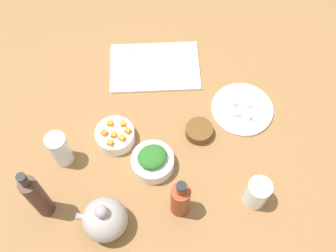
{
  "coord_description": "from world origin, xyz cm",
  "views": [
    {
      "loc": [
        -1.88,
        67.73,
        129.62
      ],
      "look_at": [
        0.0,
        0.0,
        8.0
      ],
      "focal_mm": 43.54,
      "sensor_mm": 36.0,
      "label": 1
    }
  ],
  "objects_px": {
    "plate_tofu": "(242,109)",
    "bowl_carrots": "(115,136)",
    "bottle_0": "(180,200)",
    "bottle_1": "(37,197)",
    "cutting_board": "(155,67)",
    "drinking_glass_0": "(60,149)",
    "bowl_small_side": "(199,130)",
    "teapot": "(105,219)",
    "bowl_greens": "(153,162)",
    "drinking_glass_1": "(257,193)"
  },
  "relations": [
    {
      "from": "bowl_carrots",
      "to": "bottle_1",
      "type": "distance_m",
      "value": 0.34
    },
    {
      "from": "bowl_greens",
      "to": "bowl_carrots",
      "type": "xyz_separation_m",
      "value": [
        0.13,
        -0.1,
        -0.0
      ]
    },
    {
      "from": "bowl_greens",
      "to": "bowl_small_side",
      "type": "xyz_separation_m",
      "value": [
        -0.16,
        -0.13,
        -0.01
      ]
    },
    {
      "from": "bowl_small_side",
      "to": "drinking_glass_1",
      "type": "relative_size",
      "value": 0.81
    },
    {
      "from": "bowl_small_side",
      "to": "drinking_glass_0",
      "type": "bearing_deg",
      "value": 13.71
    },
    {
      "from": "plate_tofu",
      "to": "bowl_carrots",
      "type": "distance_m",
      "value": 0.47
    },
    {
      "from": "plate_tofu",
      "to": "bowl_small_side",
      "type": "height_order",
      "value": "bowl_small_side"
    },
    {
      "from": "cutting_board",
      "to": "bowl_small_side",
      "type": "distance_m",
      "value": 0.33
    },
    {
      "from": "bowl_small_side",
      "to": "bottle_0",
      "type": "bearing_deg",
      "value": 76.98
    },
    {
      "from": "drinking_glass_0",
      "to": "cutting_board",
      "type": "bearing_deg",
      "value": -126.39
    },
    {
      "from": "cutting_board",
      "to": "teapot",
      "type": "xyz_separation_m",
      "value": [
        0.12,
        0.62,
        0.06
      ]
    },
    {
      "from": "bowl_small_side",
      "to": "drinking_glass_1",
      "type": "distance_m",
      "value": 0.3
    },
    {
      "from": "bowl_greens",
      "to": "cutting_board",
      "type": "bearing_deg",
      "value": -88.37
    },
    {
      "from": "bottle_1",
      "to": "cutting_board",
      "type": "bearing_deg",
      "value": -119.26
    },
    {
      "from": "cutting_board",
      "to": "teapot",
      "type": "height_order",
      "value": "teapot"
    },
    {
      "from": "teapot",
      "to": "cutting_board",
      "type": "bearing_deg",
      "value": -101.15
    },
    {
      "from": "plate_tofu",
      "to": "bowl_greens",
      "type": "distance_m",
      "value": 0.39
    },
    {
      "from": "cutting_board",
      "to": "bottle_1",
      "type": "distance_m",
      "value": 0.66
    },
    {
      "from": "cutting_board",
      "to": "drinking_glass_0",
      "type": "xyz_separation_m",
      "value": [
        0.29,
        0.39,
        0.07
      ]
    },
    {
      "from": "bowl_carrots",
      "to": "cutting_board",
      "type": "bearing_deg",
      "value": -111.11
    },
    {
      "from": "bowl_greens",
      "to": "bowl_carrots",
      "type": "height_order",
      "value": "bowl_greens"
    },
    {
      "from": "bowl_small_side",
      "to": "teapot",
      "type": "relative_size",
      "value": 0.59
    },
    {
      "from": "plate_tofu",
      "to": "drinking_glass_1",
      "type": "distance_m",
      "value": 0.34
    },
    {
      "from": "plate_tofu",
      "to": "drinking_glass_0",
      "type": "relative_size",
      "value": 1.55
    },
    {
      "from": "bowl_small_side",
      "to": "drinking_glass_0",
      "type": "relative_size",
      "value": 0.66
    },
    {
      "from": "teapot",
      "to": "bowl_small_side",
      "type": "bearing_deg",
      "value": -130.74
    },
    {
      "from": "plate_tofu",
      "to": "bottle_0",
      "type": "height_order",
      "value": "bottle_0"
    },
    {
      "from": "plate_tofu",
      "to": "drinking_glass_1",
      "type": "bearing_deg",
      "value": 93.02
    },
    {
      "from": "teapot",
      "to": "drinking_glass_1",
      "type": "distance_m",
      "value": 0.48
    },
    {
      "from": "bowl_greens",
      "to": "plate_tofu",
      "type": "bearing_deg",
      "value": -143.99
    },
    {
      "from": "bottle_0",
      "to": "bottle_1",
      "type": "xyz_separation_m",
      "value": [
        0.42,
        0.01,
        0.03
      ]
    },
    {
      "from": "cutting_board",
      "to": "bowl_greens",
      "type": "xyz_separation_m",
      "value": [
        -0.01,
        0.41,
        0.02
      ]
    },
    {
      "from": "bowl_small_side",
      "to": "drinking_glass_1",
      "type": "bearing_deg",
      "value": 126.39
    },
    {
      "from": "teapot",
      "to": "drinking_glass_1",
      "type": "relative_size",
      "value": 1.38
    },
    {
      "from": "bowl_small_side",
      "to": "bowl_carrots",
      "type": "bearing_deg",
      "value": 6.56
    },
    {
      "from": "cutting_board",
      "to": "drinking_glass_0",
      "type": "distance_m",
      "value": 0.5
    },
    {
      "from": "plate_tofu",
      "to": "drinking_glass_0",
      "type": "height_order",
      "value": "drinking_glass_0"
    },
    {
      "from": "drinking_glass_1",
      "to": "bottle_1",
      "type": "bearing_deg",
      "value": 4.31
    },
    {
      "from": "drinking_glass_0",
      "to": "teapot",
      "type": "bearing_deg",
      "value": 126.98
    },
    {
      "from": "cutting_board",
      "to": "teapot",
      "type": "relative_size",
      "value": 2.13
    },
    {
      "from": "drinking_glass_0",
      "to": "drinking_glass_1",
      "type": "height_order",
      "value": "drinking_glass_0"
    },
    {
      "from": "plate_tofu",
      "to": "drinking_glass_1",
      "type": "height_order",
      "value": "drinking_glass_1"
    },
    {
      "from": "bottle_0",
      "to": "cutting_board",
      "type": "bearing_deg",
      "value": -79.43
    },
    {
      "from": "teapot",
      "to": "bottle_0",
      "type": "bearing_deg",
      "value": -164.77
    },
    {
      "from": "bowl_greens",
      "to": "teapot",
      "type": "bearing_deg",
      "value": 57.16
    },
    {
      "from": "teapot",
      "to": "drinking_glass_0",
      "type": "bearing_deg",
      "value": -53.02
    },
    {
      "from": "bottle_0",
      "to": "bowl_small_side",
      "type": "bearing_deg",
      "value": -103.02
    },
    {
      "from": "bottle_1",
      "to": "teapot",
      "type": "bearing_deg",
      "value": 166.48
    },
    {
      "from": "cutting_board",
      "to": "bottle_0",
      "type": "xyz_separation_m",
      "value": [
        -0.1,
        0.56,
        0.08
      ]
    },
    {
      "from": "bowl_greens",
      "to": "bowl_small_side",
      "type": "bearing_deg",
      "value": -140.39
    }
  ]
}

